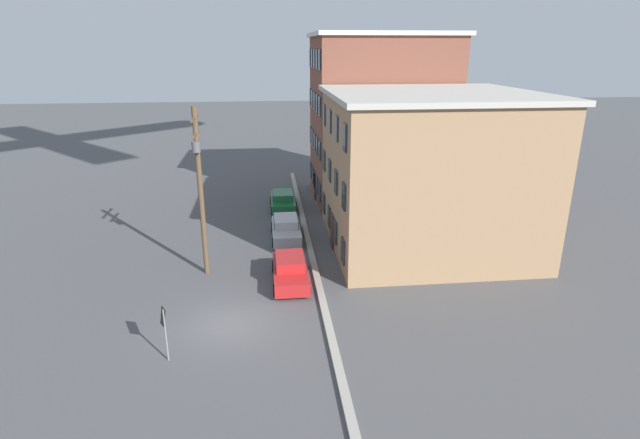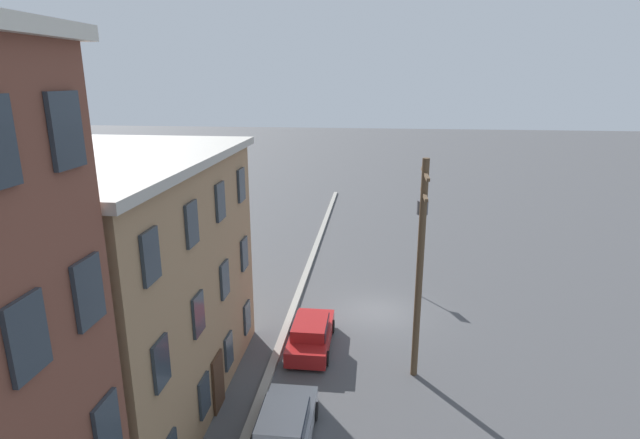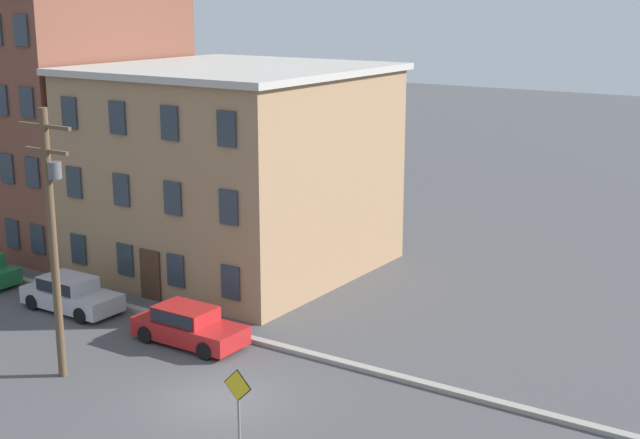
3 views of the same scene
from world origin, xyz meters
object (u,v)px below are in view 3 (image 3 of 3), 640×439
Objects in this scene: caution_sign at (238,396)px; utility_pole at (53,230)px; car_red at (188,324)px; car_silver at (71,293)px.

utility_pole is at bearing 174.99° from caution_sign.
utility_pole reaches higher than car_red.
caution_sign is 0.27× the size of utility_pole.
utility_pole is at bearing -109.11° from car_red.
car_silver is 6.51m from car_red.
car_silver is 14.25m from caution_sign.
car_red is (6.51, -0.07, 0.00)m from car_silver.
utility_pole reaches higher than caution_sign.
caution_sign is at bearing -22.34° from car_silver.
caution_sign is (13.15, -5.40, 0.92)m from car_silver.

